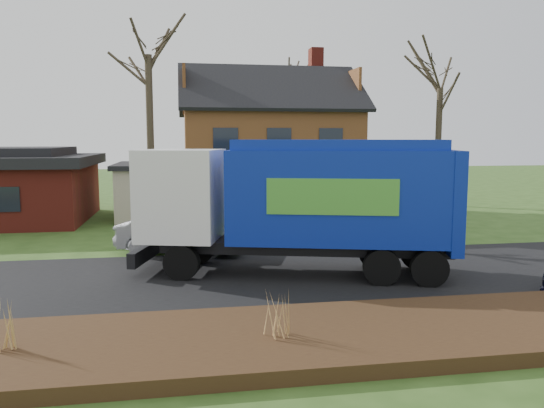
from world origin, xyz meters
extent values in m
plane|color=#2D4B19|center=(0.00, 0.00, 0.00)|extent=(120.00, 120.00, 0.00)
cube|color=black|center=(0.00, 0.00, 0.01)|extent=(80.00, 7.00, 0.02)
cube|color=black|center=(0.00, -5.30, 0.15)|extent=(80.00, 3.50, 0.30)
cube|color=beige|center=(2.00, 14.00, 1.35)|extent=(9.00, 7.50, 2.70)
cube|color=#543218|center=(2.00, 14.00, 4.10)|extent=(9.00, 7.50, 2.80)
cube|color=maroon|center=(5.00, 15.00, 8.46)|extent=(0.70, 0.90, 1.60)
cube|color=beige|center=(-4.20, 13.50, 1.30)|extent=(3.50, 5.50, 2.60)
cube|color=black|center=(-4.20, 13.50, 2.72)|extent=(3.90, 5.90, 0.24)
cylinder|color=black|center=(-2.73, 0.13, 0.53)|extent=(1.11, 0.62, 1.05)
cylinder|color=black|center=(-2.18, 2.18, 0.53)|extent=(1.11, 0.62, 1.05)
cylinder|color=black|center=(2.83, -1.38, 0.53)|extent=(1.11, 0.62, 1.05)
cylinder|color=black|center=(3.39, 0.67, 0.53)|extent=(1.11, 0.62, 1.05)
cylinder|color=black|center=(4.10, -1.73, 0.53)|extent=(1.11, 0.62, 1.05)
cylinder|color=black|center=(4.66, 0.32, 0.53)|extent=(1.11, 0.62, 1.05)
cube|color=black|center=(0.96, 0.23, 0.86)|extent=(8.72, 3.46, 0.35)
cube|color=white|center=(-2.70, 1.22, 2.43)|extent=(2.91, 3.05, 2.73)
cube|color=black|center=(-3.77, 1.52, 2.58)|extent=(0.66, 2.17, 0.91)
cube|color=black|center=(-3.87, 1.54, 0.56)|extent=(0.91, 2.51, 0.46)
cube|color=#0C2393|center=(1.89, -0.03, 2.43)|extent=(6.82, 4.12, 2.73)
cube|color=#0C2393|center=(1.89, -0.03, 3.95)|extent=(6.45, 3.74, 0.30)
cube|color=#0C2393|center=(5.07, -0.89, 2.33)|extent=(1.02, 2.58, 2.94)
cube|color=green|center=(1.41, -1.23, 2.53)|extent=(3.53, 1.00, 1.01)
cube|color=green|center=(2.08, 1.25, 2.53)|extent=(3.53, 1.00, 1.01)
imported|color=#AAACB2|center=(-2.75, 3.81, 0.75)|extent=(4.79, 2.92, 1.49)
cylinder|color=#3C3124|center=(-4.11, 10.13, 3.97)|extent=(0.33, 0.33, 7.94)
cylinder|color=#3B3123|center=(9.90, 9.48, 3.29)|extent=(0.30, 0.30, 6.59)
cylinder|color=#403226|center=(4.69, 21.52, 3.83)|extent=(0.29, 0.29, 7.67)
cone|color=tan|center=(-5.84, -5.32, 0.78)|extent=(0.04, 0.04, 0.96)
cone|color=tan|center=(-5.68, -5.32, 0.78)|extent=(0.04, 0.04, 0.96)
cone|color=tan|center=(-5.84, -5.19, 0.78)|extent=(0.04, 0.04, 0.96)
cone|color=tan|center=(-5.84, -5.45, 0.78)|extent=(0.04, 0.04, 0.96)
cone|color=tan|center=(-0.89, -5.47, 0.75)|extent=(0.04, 0.04, 0.90)
cone|color=tan|center=(-1.03, -5.47, 0.75)|extent=(0.04, 0.04, 0.90)
cone|color=tan|center=(-0.75, -5.47, 0.75)|extent=(0.04, 0.04, 0.90)
cone|color=tan|center=(-0.89, -5.36, 0.75)|extent=(0.04, 0.04, 0.90)
cone|color=tan|center=(-0.89, -5.58, 0.75)|extent=(0.04, 0.04, 0.90)
camera|label=1|loc=(-2.64, -15.27, 4.12)|focal=35.00mm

